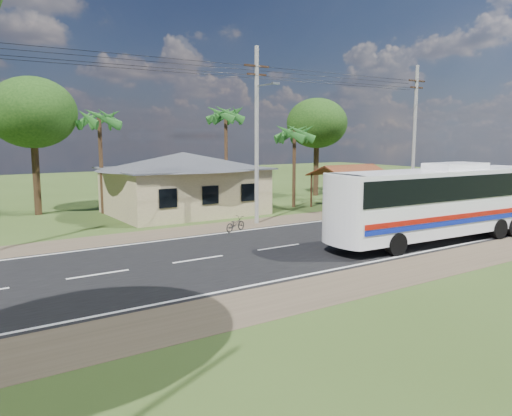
# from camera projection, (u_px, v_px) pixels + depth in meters

# --- Properties ---
(ground) EXTENTS (120.00, 120.00, 0.00)m
(ground) POSITION_uv_depth(u_px,v_px,m) (279.00, 247.00, 25.00)
(ground) COLOR #304719
(ground) RESTS_ON ground
(road) EXTENTS (120.00, 16.00, 0.03)m
(road) POSITION_uv_depth(u_px,v_px,m) (279.00, 247.00, 25.00)
(road) COLOR black
(road) RESTS_ON ground
(house) EXTENTS (12.40, 10.00, 5.00)m
(house) POSITION_uv_depth(u_px,v_px,m) (184.00, 177.00, 35.89)
(house) COLOR tan
(house) RESTS_ON ground
(waiting_shed) EXTENTS (5.20, 4.48, 3.35)m
(waiting_shed) POSITION_uv_depth(u_px,v_px,m) (349.00, 173.00, 38.74)
(waiting_shed) COLOR #3A2115
(waiting_shed) RESTS_ON ground
(concrete_barrier) EXTENTS (7.00, 0.30, 0.90)m
(concrete_barrier) POSITION_uv_depth(u_px,v_px,m) (367.00, 207.00, 36.13)
(concrete_barrier) COLOR #9E9E99
(concrete_barrier) RESTS_ON ground
(utility_poles) EXTENTS (32.80, 2.22, 11.00)m
(utility_poles) POSITION_uv_depth(u_px,v_px,m) (252.00, 132.00, 30.99)
(utility_poles) COLOR #9E9E99
(utility_poles) RESTS_ON ground
(palm_near) EXTENTS (2.80, 2.80, 6.70)m
(palm_near) POSITION_uv_depth(u_px,v_px,m) (294.00, 134.00, 38.46)
(palm_near) COLOR #47301E
(palm_near) RESTS_ON ground
(palm_mid) EXTENTS (2.80, 2.80, 8.20)m
(palm_mid) POSITION_uv_depth(u_px,v_px,m) (226.00, 116.00, 40.04)
(palm_mid) COLOR #47301E
(palm_mid) RESTS_ON ground
(palm_far) EXTENTS (2.80, 2.80, 7.70)m
(palm_far) POSITION_uv_depth(u_px,v_px,m) (99.00, 120.00, 35.05)
(palm_far) COLOR #47301E
(palm_far) RESTS_ON ground
(tree_behind_house) EXTENTS (6.00, 6.00, 9.61)m
(tree_behind_house) POSITION_uv_depth(u_px,v_px,m) (32.00, 113.00, 34.45)
(tree_behind_house) COLOR #47301E
(tree_behind_house) RESTS_ON ground
(tree_behind_shed) EXTENTS (5.60, 5.60, 9.02)m
(tree_behind_shed) POSITION_uv_depth(u_px,v_px,m) (317.00, 124.00, 46.00)
(tree_behind_shed) COLOR #47301E
(tree_behind_shed) RESTS_ON ground
(coach_bus) EXTENTS (13.41, 3.55, 4.12)m
(coach_bus) POSITION_uv_depth(u_px,v_px,m) (440.00, 197.00, 26.20)
(coach_bus) COLOR white
(coach_bus) RESTS_ON ground
(motorcycle) EXTENTS (1.75, 1.14, 0.87)m
(motorcycle) POSITION_uv_depth(u_px,v_px,m) (235.00, 224.00, 29.18)
(motorcycle) COLOR black
(motorcycle) RESTS_ON ground
(person) EXTENTS (0.61, 0.41, 1.63)m
(person) POSITION_uv_depth(u_px,v_px,m) (368.00, 200.00, 37.33)
(person) COLOR navy
(person) RESTS_ON ground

